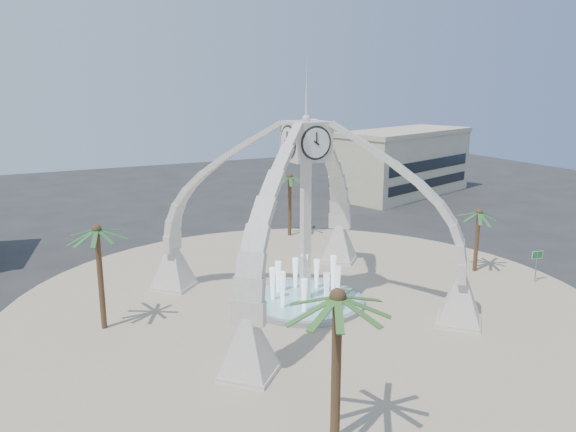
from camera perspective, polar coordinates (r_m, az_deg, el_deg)
name	(u,v)px	position (r m, az deg, el deg)	size (l,w,h in m)	color
ground	(305,304)	(38.53, 1.73, -8.95)	(140.00, 140.00, 0.00)	#282828
plaza	(305,304)	(38.52, 1.73, -8.91)	(40.00, 40.00, 0.06)	tan
clock_tower	(306,211)	(36.56, 1.80, 0.50)	(17.94, 17.94, 16.30)	silver
fountain	(305,300)	(38.42, 1.74, -8.55)	(8.00, 8.00, 3.62)	#949496
building_ne	(404,162)	(76.38, 11.68, 5.37)	(21.87, 14.17, 8.60)	beige
palm_east	(479,213)	(46.06, 18.84, 0.29)	(4.43, 4.43, 5.48)	brown
palm_west	(97,231)	(34.73, -18.87, -1.46)	(4.50, 4.50, 6.97)	brown
palm_north	(290,178)	(53.82, 0.17, 3.93)	(4.04, 4.04, 6.57)	brown
palm_south	(338,299)	(22.46, 5.07, -8.40)	(4.73, 4.73, 7.25)	brown
street_sign	(537,259)	(45.80, 23.97, -4.02)	(0.94, 0.19, 2.58)	slate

